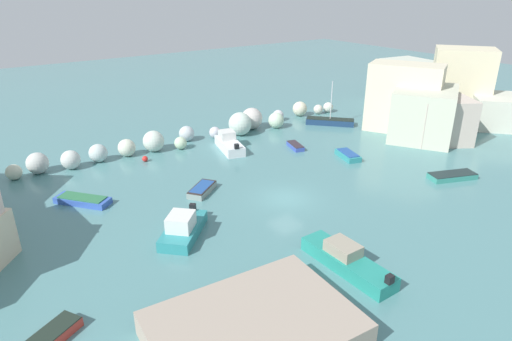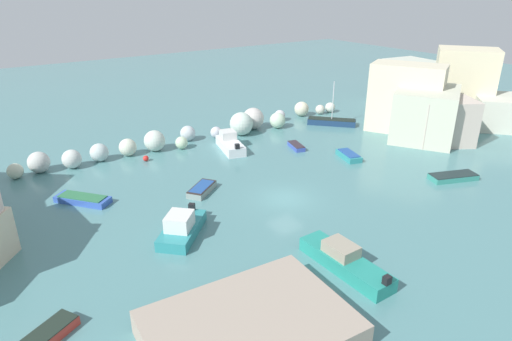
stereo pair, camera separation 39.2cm
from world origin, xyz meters
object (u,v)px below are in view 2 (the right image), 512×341
(moored_boat_8, at_px, (202,189))
(moored_boat_9, at_px, (332,122))
(moored_boat_1, at_px, (182,227))
(moored_boat_0, at_px, (43,339))
(moored_boat_6, at_px, (230,143))
(stone_dock, at_px, (249,329))
(channel_buoy, at_px, (146,158))
(moored_boat_2, at_px, (349,156))
(moored_boat_4, at_px, (296,146))
(moored_boat_5, at_px, (344,261))
(moored_boat_7, at_px, (83,199))
(moored_boat_3, at_px, (453,177))

(moored_boat_8, bearing_deg, moored_boat_9, 163.17)
(moored_boat_1, height_order, moored_boat_8, moored_boat_1)
(moored_boat_0, height_order, moored_boat_6, moored_boat_6)
(stone_dock, height_order, channel_buoy, stone_dock)
(stone_dock, relative_size, channel_buoy, 17.14)
(moored_boat_1, xyz_separation_m, moored_boat_2, (20.35, 3.91, -0.36))
(channel_buoy, height_order, moored_boat_6, moored_boat_6)
(moored_boat_4, xyz_separation_m, moored_boat_8, (-13.41, -3.80, 0.05))
(stone_dock, xyz_separation_m, moored_boat_8, (6.06, 16.22, -0.38))
(moored_boat_2, relative_size, moored_boat_5, 0.51)
(stone_dock, relative_size, moored_boat_2, 2.88)
(moored_boat_2, height_order, moored_boat_8, moored_boat_2)
(moored_boat_2, bearing_deg, moored_boat_7, 95.10)
(moored_boat_3, distance_m, moored_boat_4, 15.68)
(channel_buoy, xyz_separation_m, moored_boat_6, (8.60, -1.92, 0.38))
(stone_dock, xyz_separation_m, moored_boat_0, (-8.43, 5.59, -0.40))
(moored_boat_4, height_order, moored_boat_9, moored_boat_9)
(moored_boat_4, distance_m, moored_boat_8, 13.94)
(moored_boat_4, distance_m, moored_boat_6, 7.07)
(moored_boat_1, relative_size, moored_boat_3, 1.09)
(moored_boat_0, bearing_deg, moored_boat_5, -42.89)
(moored_boat_0, bearing_deg, moored_boat_9, -2.62)
(moored_boat_2, height_order, moored_boat_4, moored_boat_2)
(moored_boat_0, xyz_separation_m, moored_boat_4, (27.90, 14.42, -0.04))
(moored_boat_1, relative_size, moored_boat_5, 0.75)
(moored_boat_3, height_order, moored_boat_4, moored_boat_3)
(moored_boat_0, relative_size, moored_boat_1, 0.75)
(stone_dock, relative_size, moored_boat_4, 3.53)
(moored_boat_8, bearing_deg, moored_boat_5, 61.74)
(moored_boat_5, distance_m, moored_boat_8, 14.78)
(moored_boat_3, distance_m, moored_boat_8, 22.44)
(channel_buoy, relative_size, moored_boat_8, 0.17)
(moored_boat_4, bearing_deg, moored_boat_8, -57.85)
(moored_boat_2, bearing_deg, stone_dock, 141.06)
(moored_boat_8, height_order, moored_boat_9, moored_boat_9)
(moored_boat_1, bearing_deg, moored_boat_5, 79.75)
(moored_boat_1, relative_size, moored_boat_9, 0.92)
(moored_boat_6, bearing_deg, moored_boat_4, -107.36)
(moored_boat_1, relative_size, moored_boat_7, 1.12)
(moored_boat_7, xyz_separation_m, moored_boat_9, (31.20, 4.08, 0.12))
(moored_boat_2, height_order, moored_boat_3, moored_boat_2)
(stone_dock, xyz_separation_m, moored_boat_6, (13.49, 23.75, -0.02))
(moored_boat_1, bearing_deg, moored_boat_7, -110.07)
(moored_boat_2, distance_m, moored_boat_4, 5.81)
(moored_boat_5, bearing_deg, moored_boat_9, -42.14)
(stone_dock, xyz_separation_m, moored_boat_1, (1.61, 10.86, -0.02))
(stone_dock, xyz_separation_m, moored_boat_7, (-2.70, 20.03, -0.41))
(stone_dock, distance_m, moored_boat_4, 27.93)
(moored_boat_8, bearing_deg, channel_buoy, -119.08)
(moored_boat_2, height_order, moored_boat_9, moored_boat_9)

